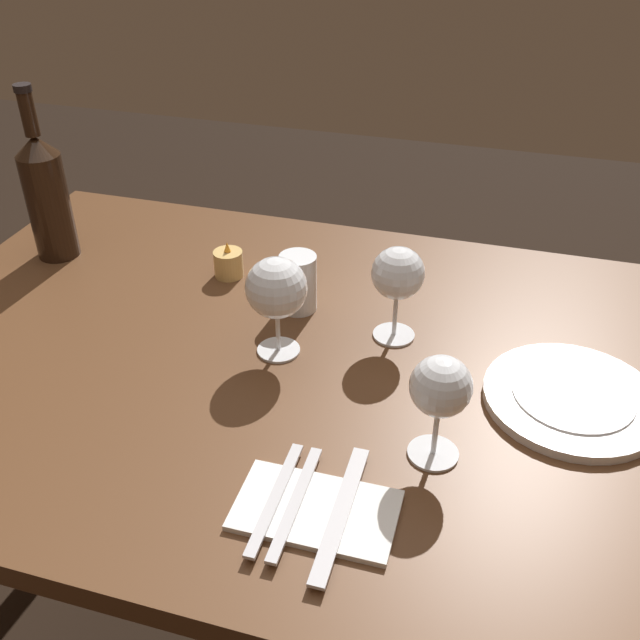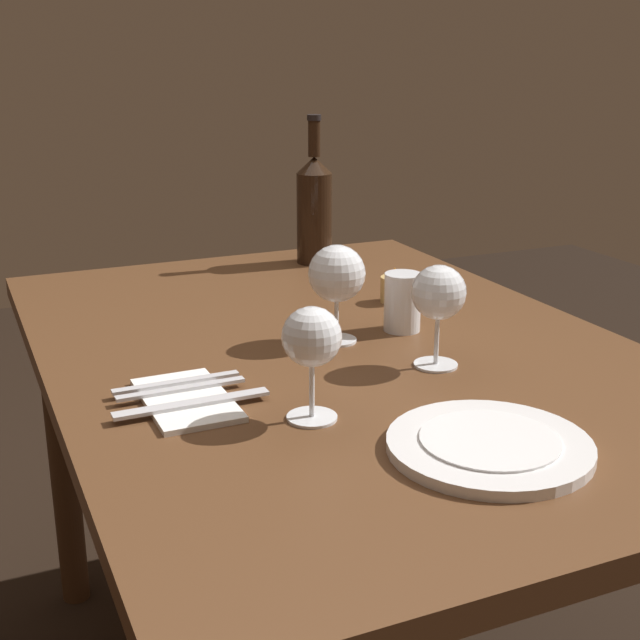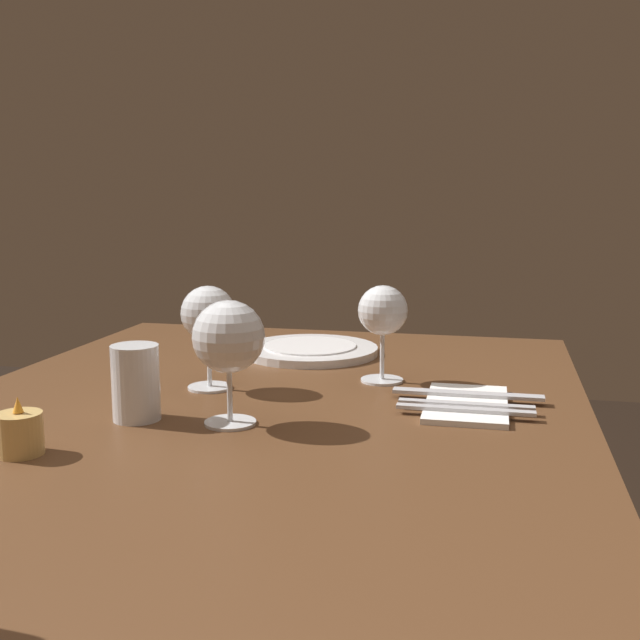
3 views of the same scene
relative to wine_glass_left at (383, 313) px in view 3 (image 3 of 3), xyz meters
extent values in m
cube|color=#56351E|center=(-0.24, 0.15, -0.13)|extent=(1.30, 0.90, 0.04)
cylinder|color=#412816|center=(0.34, -0.23, -0.50)|extent=(0.06, 0.06, 0.70)
cylinder|color=#412816|center=(0.34, 0.53, -0.50)|extent=(0.06, 0.06, 0.70)
cylinder|color=white|center=(0.00, 0.00, -0.11)|extent=(0.07, 0.07, 0.00)
cylinder|color=white|center=(0.00, 0.00, -0.07)|extent=(0.01, 0.01, 0.08)
sphere|color=white|center=(0.00, 0.00, 0.00)|extent=(0.08, 0.08, 0.08)
cylinder|color=#42070F|center=(0.00, 0.00, 0.00)|extent=(0.06, 0.06, 0.02)
cylinder|color=white|center=(-0.10, 0.25, -0.11)|extent=(0.07, 0.07, 0.00)
cylinder|color=white|center=(-0.10, 0.25, -0.06)|extent=(0.01, 0.01, 0.08)
sphere|color=white|center=(-0.10, 0.25, 0.01)|extent=(0.08, 0.08, 0.08)
cylinder|color=#42070F|center=(-0.10, 0.25, 0.00)|extent=(0.06, 0.06, 0.02)
cylinder|color=white|center=(-0.26, 0.16, -0.11)|extent=(0.07, 0.07, 0.00)
cylinder|color=white|center=(-0.26, 0.16, -0.07)|extent=(0.01, 0.01, 0.07)
sphere|color=white|center=(-0.26, 0.16, 0.01)|extent=(0.09, 0.09, 0.09)
cylinder|color=#42070F|center=(-0.26, 0.16, 0.01)|extent=(0.07, 0.07, 0.03)
cylinder|color=white|center=(-0.27, 0.28, -0.06)|extent=(0.06, 0.06, 0.10)
cylinder|color=silver|center=(-0.27, 0.28, -0.08)|extent=(0.05, 0.05, 0.04)
cylinder|color=#DBB266|center=(-0.42, 0.35, -0.08)|extent=(0.05, 0.05, 0.05)
cylinder|color=white|center=(-0.42, 0.35, -0.09)|extent=(0.04, 0.04, 0.03)
cone|color=#F99E2D|center=(-0.42, 0.35, -0.05)|extent=(0.01, 0.01, 0.02)
cylinder|color=white|center=(0.17, 0.16, -0.10)|extent=(0.25, 0.25, 0.01)
cylinder|color=white|center=(0.17, 0.16, -0.09)|extent=(0.17, 0.17, 0.00)
cube|color=white|center=(-0.12, -0.13, -0.10)|extent=(0.19, 0.11, 0.01)
cube|color=silver|center=(-0.14, -0.13, -0.10)|extent=(0.02, 0.18, 0.00)
cube|color=silver|center=(-0.17, -0.13, -0.10)|extent=(0.02, 0.18, 0.00)
cube|color=silver|center=(-0.09, -0.13, -0.10)|extent=(0.02, 0.21, 0.00)
camera|label=1|loc=(0.05, -0.69, 0.55)|focal=40.71mm
camera|label=2|loc=(0.94, -0.40, 0.36)|focal=48.65mm
camera|label=3|loc=(-1.16, -0.17, 0.19)|focal=43.28mm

